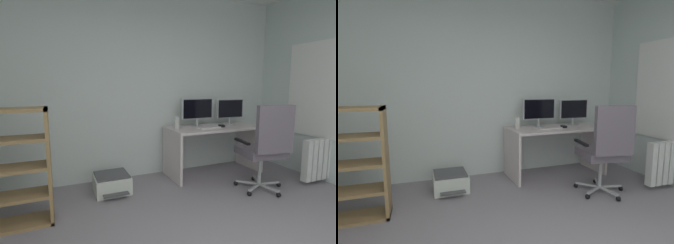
% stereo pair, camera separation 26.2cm
% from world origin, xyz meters
% --- Properties ---
extents(wall_back, '(4.90, 0.10, 2.75)m').
position_xyz_m(wall_back, '(0.00, 2.85, 1.37)').
color(wall_back, silver).
rests_on(wall_back, ground).
extents(desk, '(1.45, 0.65, 0.74)m').
position_xyz_m(desk, '(1.17, 2.43, 0.54)').
color(desk, silver).
rests_on(desk, ground).
extents(monitor_main, '(0.53, 0.18, 0.43)m').
position_xyz_m(monitor_main, '(0.94, 2.54, 1.00)').
color(monitor_main, '#B2B5B7').
rests_on(monitor_main, desk).
extents(monitor_secondary, '(0.49, 0.18, 0.41)m').
position_xyz_m(monitor_secondary, '(1.55, 2.54, 0.98)').
color(monitor_secondary, '#B2B5B7').
rests_on(monitor_secondary, desk).
extents(keyboard, '(0.34, 0.14, 0.02)m').
position_xyz_m(keyboard, '(1.03, 2.34, 0.75)').
color(keyboard, silver).
rests_on(keyboard, desk).
extents(computer_mouse, '(0.06, 0.10, 0.03)m').
position_xyz_m(computer_mouse, '(1.27, 2.37, 0.75)').
color(computer_mouse, black).
rests_on(computer_mouse, desk).
extents(desktop_speaker, '(0.07, 0.07, 0.17)m').
position_xyz_m(desktop_speaker, '(0.57, 2.50, 0.82)').
color(desktop_speaker, silver).
rests_on(desktop_speaker, desk).
extents(office_chair, '(0.64, 0.64, 1.14)m').
position_xyz_m(office_chair, '(1.35, 1.54, 0.62)').
color(office_chair, '#B7BABC').
rests_on(office_chair, ground).
extents(printer, '(0.44, 0.51, 0.24)m').
position_xyz_m(printer, '(-0.43, 2.33, 0.12)').
color(printer, silver).
rests_on(printer, ground).
extents(radiator, '(0.70, 0.10, 0.57)m').
position_xyz_m(radiator, '(2.35, 1.48, 0.35)').
color(radiator, white).
rests_on(radiator, ground).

